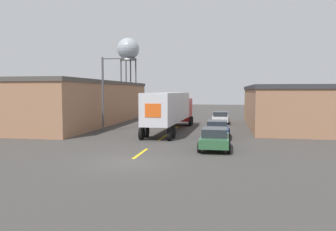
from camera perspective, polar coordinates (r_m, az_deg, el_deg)
ground_plane at (r=18.56m, az=-6.99°, el=-8.12°), size 160.00×160.00×0.00m
road_centerline at (r=28.04m, az=-0.94°, el=-3.86°), size 0.20×17.94×0.01m
warehouse_left at (r=42.84m, az=-17.64°, el=2.23°), size 14.01×26.92×5.18m
warehouse_right at (r=38.63m, az=24.21°, el=1.39°), size 14.11×18.30×4.56m
semi_truck at (r=32.33m, az=0.50°, el=1.31°), size 3.04×14.43×3.82m
parked_car_right_near at (r=22.48m, az=8.15°, el=-3.94°), size 2.10×4.22×1.48m
parked_car_right_far at (r=40.34m, az=9.12°, el=-0.32°), size 2.10×4.22×1.48m
parked_car_right_mid at (r=28.15m, az=8.59°, el=-2.29°), size 2.10×4.22×1.48m
water_tower at (r=69.99m, az=-6.95°, el=11.17°), size 4.59×4.59×15.03m
street_lamp at (r=32.70m, az=-10.67°, el=4.77°), size 2.86×0.32×7.27m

